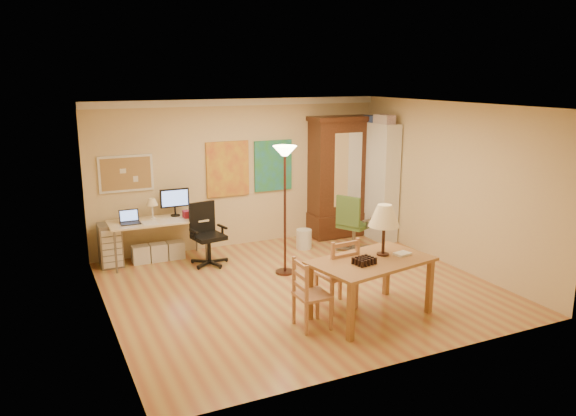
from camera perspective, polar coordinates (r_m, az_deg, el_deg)
name	(u,v)px	position (r m, az deg, el deg)	size (l,w,h in m)	color
floor	(300,288)	(8.52, 1.23, -8.08)	(5.50, 5.50, 0.00)	#AD663D
crown_molding	(240,102)	(10.20, -4.94, 10.67)	(5.50, 0.08, 0.12)	white
corkboard	(126,174)	(9.82, -16.13, 3.38)	(0.90, 0.04, 0.62)	#9F714A
art_panel_left	(228,169)	(10.25, -6.14, 3.96)	(0.80, 0.04, 1.00)	yellow
art_panel_right	(273,166)	(10.57, -1.52, 4.32)	(0.75, 0.04, 0.95)	teal
dining_table	(376,247)	(7.43, 8.95, -3.94)	(1.71, 1.21, 1.47)	brown
ladder_chair_back	(338,275)	(7.69, 5.09, -6.82)	(0.50, 0.48, 1.01)	#9E7348
ladder_chair_left	(310,296)	(7.11, 2.26, -8.92)	(0.40, 0.42, 0.90)	#9E7348
torchiere_lamp	(285,172)	(8.69, -0.32, 3.66)	(0.37, 0.37, 2.06)	#3F2019
computer_desk	(159,236)	(9.82, -12.94, -2.75)	(1.60, 0.70, 1.21)	beige
office_chair_black	(208,248)	(9.54, -8.12, -4.06)	(0.64, 0.64, 1.04)	black
office_chair_green	(353,237)	(10.14, 6.59, -2.93)	(0.65, 0.65, 1.05)	slate
drawer_cart	(110,245)	(9.78, -17.60, -3.62)	(0.36, 0.43, 0.72)	slate
armoire	(340,184)	(11.05, 5.34, 2.40)	(1.28, 0.61, 2.35)	#321B0D
bookshelf	(379,182)	(10.92, 9.20, 2.65)	(0.33, 0.89, 2.23)	white
wastebin	(304,239)	(10.32, 1.63, -3.16)	(0.29, 0.29, 0.36)	silver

